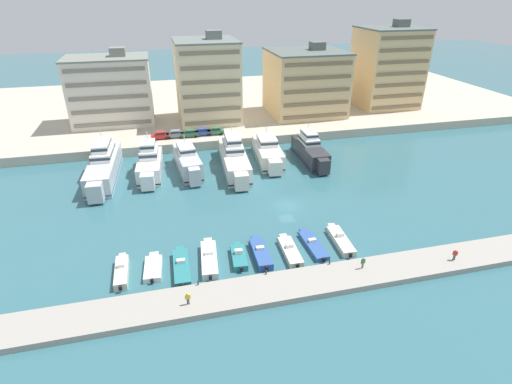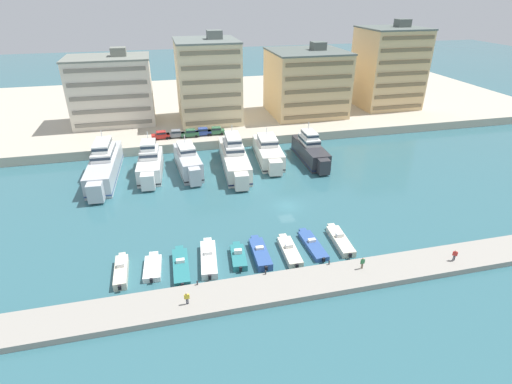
{
  "view_description": "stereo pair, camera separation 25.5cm",
  "coord_description": "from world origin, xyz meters",
  "px_view_note": "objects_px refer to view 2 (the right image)",
  "views": [
    {
      "loc": [
        -19.3,
        -56.32,
        33.24
      ],
      "look_at": [
        -5.11,
        1.61,
        2.5
      ],
      "focal_mm": 28.0,
      "sensor_mm": 36.0,
      "label": 1
    },
    {
      "loc": [
        -19.05,
        -56.38,
        33.24
      ],
      "look_at": [
        -5.11,
        1.61,
        2.5
      ],
      "focal_mm": 28.0,
      "sensor_mm": 36.0,
      "label": 2
    }
  ],
  "objects_px": {
    "motorboat_teal_center": "(238,256)",
    "car_green_mid_left": "(190,133)",
    "yacht_silver_far_left": "(104,165)",
    "pedestrian_near_edge": "(363,262)",
    "yacht_silver_mid_left": "(188,161)",
    "motorboat_cream_far_right": "(340,240)",
    "motorboat_teal_mid_left": "(181,266)",
    "car_green_center": "(216,131)",
    "motorboat_blue_center_right": "(260,253)",
    "yacht_white_left": "(150,163)",
    "yacht_ivory_center_left": "(234,157)",
    "yacht_charcoal_center_right": "(311,150)",
    "motorboat_blue_right": "(312,245)",
    "yacht_ivory_center": "(268,152)",
    "car_red_far_left": "(161,135)",
    "pedestrian_mid_deck": "(455,254)",
    "pedestrian_far_side": "(187,297)",
    "motorboat_white_left": "(153,267)",
    "motorboat_white_center_left": "(209,258)",
    "car_blue_center_left": "(202,132)",
    "car_grey_left": "(176,134)"
  },
  "relations": [
    {
      "from": "motorboat_cream_far_right",
      "to": "car_green_mid_left",
      "type": "xyz_separation_m",
      "value": [
        -17.31,
        45.66,
        2.55
      ]
    },
    {
      "from": "yacht_white_left",
      "to": "yacht_ivory_center_left",
      "type": "height_order",
      "value": "yacht_ivory_center_left"
    },
    {
      "from": "motorboat_white_center_left",
      "to": "car_red_far_left",
      "type": "bearing_deg",
      "value": 96.08
    },
    {
      "from": "motorboat_teal_mid_left",
      "to": "motorboat_cream_far_right",
      "type": "bearing_deg",
      "value": 1.71
    },
    {
      "from": "yacht_charcoal_center_right",
      "to": "yacht_ivory_center_left",
      "type": "bearing_deg",
      "value": -179.47
    },
    {
      "from": "motorboat_blue_right",
      "to": "pedestrian_mid_deck",
      "type": "relative_size",
      "value": 5.04
    },
    {
      "from": "yacht_ivory_center",
      "to": "pedestrian_near_edge",
      "type": "relative_size",
      "value": 10.56
    },
    {
      "from": "motorboat_teal_center",
      "to": "motorboat_cream_far_right",
      "type": "distance_m",
      "value": 15.12
    },
    {
      "from": "motorboat_cream_far_right",
      "to": "car_blue_center_left",
      "type": "xyz_separation_m",
      "value": [
        -14.41,
        45.99,
        2.55
      ]
    },
    {
      "from": "motorboat_blue_right",
      "to": "motorboat_blue_center_right",
      "type": "bearing_deg",
      "value": -176.94
    },
    {
      "from": "motorboat_teal_center",
      "to": "motorboat_cream_far_right",
      "type": "height_order",
      "value": "motorboat_cream_far_right"
    },
    {
      "from": "yacht_silver_mid_left",
      "to": "motorboat_teal_center",
      "type": "relative_size",
      "value": 2.53
    },
    {
      "from": "car_red_far_left",
      "to": "car_grey_left",
      "type": "bearing_deg",
      "value": 1.86
    },
    {
      "from": "motorboat_cream_far_right",
      "to": "car_blue_center_left",
      "type": "distance_m",
      "value": 48.26
    },
    {
      "from": "car_green_center",
      "to": "pedestrian_near_edge",
      "type": "bearing_deg",
      "value": -78.19
    },
    {
      "from": "motorboat_blue_right",
      "to": "motorboat_cream_far_right",
      "type": "relative_size",
      "value": 1.0
    },
    {
      "from": "yacht_ivory_center",
      "to": "car_blue_center_left",
      "type": "xyz_separation_m",
      "value": [
        -12.4,
        13.37,
        1.05
      ]
    },
    {
      "from": "yacht_silver_mid_left",
      "to": "pedestrian_far_side",
      "type": "bearing_deg",
      "value": -95.13
    },
    {
      "from": "yacht_white_left",
      "to": "yacht_ivory_center_left",
      "type": "relative_size",
      "value": 0.71
    },
    {
      "from": "yacht_ivory_center_left",
      "to": "motorboat_white_center_left",
      "type": "relative_size",
      "value": 2.51
    },
    {
      "from": "motorboat_teal_mid_left",
      "to": "car_green_center",
      "type": "bearing_deg",
      "value": 75.97
    },
    {
      "from": "yacht_ivory_center",
      "to": "motorboat_teal_mid_left",
      "type": "distance_m",
      "value": 39.34
    },
    {
      "from": "yacht_charcoal_center_right",
      "to": "motorboat_white_center_left",
      "type": "xyz_separation_m",
      "value": [
        -25.82,
        -30.33,
        -1.75
      ]
    },
    {
      "from": "motorboat_blue_right",
      "to": "motorboat_teal_mid_left",
      "type": "bearing_deg",
      "value": -177.75
    },
    {
      "from": "motorboat_teal_center",
      "to": "car_green_mid_left",
      "type": "bearing_deg",
      "value": 92.73
    },
    {
      "from": "yacht_ivory_center_left",
      "to": "motorboat_white_left",
      "type": "bearing_deg",
      "value": -118.92
    },
    {
      "from": "car_grey_left",
      "to": "motorboat_white_left",
      "type": "bearing_deg",
      "value": -97.33
    },
    {
      "from": "yacht_ivory_center",
      "to": "motorboat_blue_center_right",
      "type": "distance_m",
      "value": 34.52
    },
    {
      "from": "motorboat_teal_mid_left",
      "to": "car_grey_left",
      "type": "distance_m",
      "value": 46.76
    },
    {
      "from": "yacht_ivory_center",
      "to": "car_red_far_left",
      "type": "relative_size",
      "value": 4.22
    },
    {
      "from": "yacht_silver_far_left",
      "to": "yacht_white_left",
      "type": "bearing_deg",
      "value": -5.86
    },
    {
      "from": "motorboat_blue_center_right",
      "to": "car_red_far_left",
      "type": "height_order",
      "value": "car_red_far_left"
    },
    {
      "from": "motorboat_blue_right",
      "to": "car_green_center",
      "type": "distance_m",
      "value": 46.52
    },
    {
      "from": "yacht_charcoal_center_right",
      "to": "motorboat_blue_right",
      "type": "height_order",
      "value": "yacht_charcoal_center_right"
    },
    {
      "from": "yacht_white_left",
      "to": "car_red_far_left",
      "type": "bearing_deg",
      "value": 80.27
    },
    {
      "from": "yacht_charcoal_center_right",
      "to": "yacht_white_left",
      "type": "bearing_deg",
      "value": 178.94
    },
    {
      "from": "motorboat_cream_far_right",
      "to": "car_red_far_left",
      "type": "height_order",
      "value": "car_red_far_left"
    },
    {
      "from": "yacht_charcoal_center_right",
      "to": "motorboat_blue_right",
      "type": "relative_size",
      "value": 2.05
    },
    {
      "from": "motorboat_cream_far_right",
      "to": "car_green_center",
      "type": "height_order",
      "value": "car_green_center"
    },
    {
      "from": "motorboat_blue_center_right",
      "to": "car_green_center",
      "type": "relative_size",
      "value": 1.84
    },
    {
      "from": "yacht_silver_far_left",
      "to": "pedestrian_near_edge",
      "type": "xyz_separation_m",
      "value": [
        35.01,
        -38.99,
        -0.71
      ]
    },
    {
      "from": "car_green_mid_left",
      "to": "motorboat_white_left",
      "type": "bearing_deg",
      "value": -101.43
    },
    {
      "from": "motorboat_teal_center",
      "to": "car_green_center",
      "type": "relative_size",
      "value": 1.5
    },
    {
      "from": "yacht_silver_mid_left",
      "to": "motorboat_cream_far_right",
      "type": "relative_size",
      "value": 1.94
    },
    {
      "from": "motorboat_teal_mid_left",
      "to": "motorboat_blue_right",
      "type": "bearing_deg",
      "value": 2.25
    },
    {
      "from": "yacht_ivory_center",
      "to": "motorboat_cream_far_right",
      "type": "distance_m",
      "value": 32.72
    },
    {
      "from": "yacht_white_left",
      "to": "yacht_ivory_center_left",
      "type": "xyz_separation_m",
      "value": [
        16.7,
        -0.77,
        0.03
      ]
    },
    {
      "from": "motorboat_white_left",
      "to": "car_red_far_left",
      "type": "relative_size",
      "value": 1.49
    },
    {
      "from": "motorboat_white_left",
      "to": "yacht_ivory_center_left",
      "type": "bearing_deg",
      "value": 61.08
    },
    {
      "from": "motorboat_white_center_left",
      "to": "motorboat_blue_center_right",
      "type": "height_order",
      "value": "motorboat_white_center_left"
    }
  ]
}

